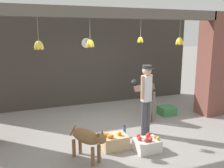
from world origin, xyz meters
name	(u,v)px	position (x,y,z in m)	size (l,w,h in m)	color
ground_plane	(118,131)	(0.00, 0.00, 0.00)	(60.00, 60.00, 0.00)	gray
shop_back_wall	(87,61)	(0.00, 2.67, 1.48)	(7.56, 0.12, 2.97)	#38332D
shop_pillar_right	(213,65)	(3.13, 0.30, 1.48)	(0.70, 0.60, 2.97)	brown
storefront_awning	(116,15)	(0.00, 0.12, 2.81)	(5.66, 0.27, 0.93)	#5B564C
dog	(88,138)	(-1.08, -1.11, 0.46)	(0.60, 0.92, 0.68)	brown
shopkeeper	(146,94)	(0.56, -0.40, 0.99)	(0.33, 0.29, 1.68)	#424247
worker_stooping	(145,94)	(1.04, 0.53, 0.72)	(0.43, 0.82, 1.09)	#6B665B
fruit_crate_oranges	(114,141)	(-0.42, -0.81, 0.15)	(0.54, 0.42, 0.37)	tan
fruit_crate_apples	(147,144)	(0.17, -1.18, 0.14)	(0.50, 0.39, 0.34)	silver
produce_box_green	(167,110)	(1.86, 0.67, 0.13)	(0.45, 0.43, 0.25)	#387A42
water_bottle	(124,131)	(0.03, -0.34, 0.13)	(0.07, 0.07, 0.27)	#2D60AD
wall_clock	(86,43)	(-0.05, 2.59, 2.07)	(0.34, 0.03, 0.34)	black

